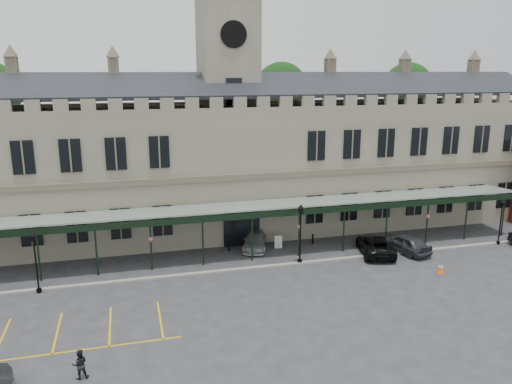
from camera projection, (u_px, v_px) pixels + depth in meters
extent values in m
plane|color=#303033|center=(279.00, 298.00, 33.81)|extent=(140.00, 140.00, 0.00)
cube|color=slate|center=(229.00, 168.00, 47.42)|extent=(60.00, 10.00, 12.00)
cube|color=brown|center=(242.00, 177.00, 42.50)|extent=(60.00, 0.35, 0.50)
cube|color=black|center=(234.00, 85.00, 43.22)|extent=(60.00, 4.77, 2.20)
cube|color=black|center=(223.00, 84.00, 47.92)|extent=(60.00, 4.77, 2.20)
cube|color=black|center=(242.00, 225.00, 43.60)|extent=(3.20, 0.18, 3.80)
cube|color=slate|center=(228.00, 115.00, 46.23)|extent=(5.00, 5.00, 22.00)
cylinder|color=silver|center=(233.00, 34.00, 42.17)|extent=(2.20, 0.12, 2.20)
cylinder|color=black|center=(234.00, 34.00, 42.11)|extent=(2.30, 0.04, 2.30)
cube|color=black|center=(234.00, 94.00, 43.36)|extent=(1.40, 0.12, 2.80)
cube|color=#8C9E93|center=(247.00, 206.00, 41.29)|extent=(50.00, 4.00, 0.40)
cube|color=black|center=(253.00, 215.00, 39.47)|extent=(50.00, 0.18, 0.50)
cube|color=gray|center=(258.00, 267.00, 38.96)|extent=(60.00, 0.40, 0.12)
cylinder|color=#332314|center=(281.00, 150.00, 57.86)|extent=(0.70, 0.70, 12.00)
sphere|color=black|center=(281.00, 89.00, 56.20)|extent=(6.00, 6.00, 6.00)
cylinder|color=#332314|center=(403.00, 145.00, 61.85)|extent=(0.70, 0.70, 12.00)
sphere|color=black|center=(408.00, 88.00, 60.19)|extent=(6.00, 6.00, 6.00)
cylinder|color=black|center=(39.00, 291.00, 34.62)|extent=(0.35, 0.35, 0.29)
cylinder|color=black|center=(36.00, 267.00, 34.20)|extent=(0.12, 0.12, 3.83)
cube|color=black|center=(33.00, 238.00, 33.71)|extent=(0.27, 0.27, 0.38)
cone|color=black|center=(33.00, 234.00, 33.64)|extent=(0.42, 0.42, 0.29)
cylinder|color=black|center=(300.00, 261.00, 39.90)|extent=(0.38, 0.38, 0.32)
cylinder|color=black|center=(300.00, 238.00, 39.44)|extent=(0.13, 0.13, 4.22)
cube|color=black|center=(301.00, 211.00, 38.90)|extent=(0.30, 0.30, 0.42)
cone|color=black|center=(301.00, 206.00, 38.81)|extent=(0.46, 0.46, 0.32)
cylinder|color=black|center=(498.00, 243.00, 44.31)|extent=(0.32, 0.32, 0.27)
cylinder|color=black|center=(500.00, 225.00, 43.92)|extent=(0.11, 0.11, 3.53)
cube|color=black|center=(503.00, 204.00, 43.47)|extent=(0.25, 0.25, 0.35)
cone|color=black|center=(503.00, 201.00, 43.40)|extent=(0.39, 0.39, 0.27)
cube|color=#FF6B08|center=(440.00, 273.00, 37.98)|extent=(0.42, 0.42, 0.04)
cone|color=#FF6B08|center=(441.00, 268.00, 37.89)|extent=(0.49, 0.49, 0.77)
cylinder|color=silver|center=(441.00, 267.00, 37.86)|extent=(0.32, 0.32, 0.11)
cylinder|color=black|center=(278.00, 246.00, 43.25)|extent=(0.06, 0.06, 0.47)
cube|color=silver|center=(278.00, 242.00, 43.18)|extent=(0.66, 0.11, 1.13)
cylinder|color=black|center=(229.00, 246.00, 42.52)|extent=(0.17, 0.17, 0.97)
cylinder|color=black|center=(313.00, 239.00, 44.26)|extent=(0.16, 0.16, 0.91)
imported|color=#96989D|center=(255.00, 240.00, 43.28)|extent=(3.32, 5.15, 1.39)
imported|color=black|center=(375.00, 245.00, 41.84)|extent=(3.75, 5.83, 1.50)
imported|color=#303237|center=(405.00, 243.00, 42.24)|extent=(3.14, 5.07, 1.61)
imported|color=black|center=(80.00, 364.00, 24.81)|extent=(0.82, 0.67, 1.57)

